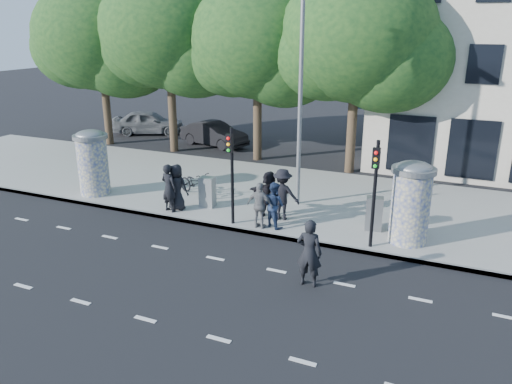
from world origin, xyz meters
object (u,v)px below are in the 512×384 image
at_px(cabinet_left, 207,192).
at_px(car_mid, 214,134).
at_px(man_road, 309,253).
at_px(car_left, 148,122).
at_px(traffic_pole_near, 231,166).
at_px(ped_d, 282,194).
at_px(ped_e, 260,205).
at_px(bicycle, 195,183).
at_px(ad_column_left, 93,161).
at_px(street_lamp, 300,82).
at_px(ped_f, 269,194).
at_px(traffic_pole_far, 375,184).
at_px(cabinet_right, 374,214).
at_px(ped_c, 274,205).
at_px(ad_column_right, 411,201).
at_px(ped_a, 177,187).
at_px(ped_b, 169,188).

bearing_deg(cabinet_left, car_mid, 114.22).
xyz_separation_m(man_road, car_left, (-15.58, 14.77, -0.19)).
relative_size(traffic_pole_near, ped_d, 1.84).
bearing_deg(ped_e, traffic_pole_near, 6.01).
bearing_deg(man_road, bicycle, -40.22).
relative_size(ad_column_left, street_lamp, 0.33).
bearing_deg(ped_f, traffic_pole_far, 157.03).
bearing_deg(street_lamp, bicycle, -171.10).
bearing_deg(car_left, ad_column_left, -178.40).
bearing_deg(car_mid, car_left, 91.36).
height_order(traffic_pole_near, cabinet_right, traffic_pole_near).
xyz_separation_m(traffic_pole_near, ped_f, (0.90, 1.20, -1.23)).
xyz_separation_m(traffic_pole_far, car_left, (-16.70, 11.98, -1.47)).
relative_size(traffic_pole_near, bicycle, 1.84).
height_order(ped_c, car_left, ped_c).
bearing_deg(ped_f, ad_column_right, 170.71).
bearing_deg(ped_c, ad_column_left, 21.76).
relative_size(ped_e, cabinet_right, 1.39).
xyz_separation_m(ped_e, cabinet_right, (3.58, 1.38, -0.23)).
bearing_deg(bicycle, man_road, -107.80).
bearing_deg(ad_column_right, ped_a, -176.90).
relative_size(ped_d, car_left, 0.41).
bearing_deg(ped_b, cabinet_left, -125.39).
bearing_deg(cabinet_left, ped_d, -3.71).
distance_m(traffic_pole_far, ped_c, 3.62).
relative_size(traffic_pole_far, ped_d, 1.84).
distance_m(ad_column_right, ped_d, 4.40).
bearing_deg(street_lamp, ad_column_left, -165.06).
distance_m(man_road, car_mid, 16.93).
distance_m(ped_b, car_mid, 11.21).
bearing_deg(street_lamp, traffic_pole_far, -39.88).
distance_m(ad_column_right, ped_a, 8.34).
height_order(cabinet_left, cabinet_right, cabinet_left).
bearing_deg(ad_column_left, traffic_pole_far, -3.55).
height_order(ad_column_left, car_mid, ad_column_left).
height_order(street_lamp, ped_a, street_lamp).
relative_size(ad_column_left, bicycle, 1.43).
bearing_deg(ped_c, traffic_pole_far, -161.33).
bearing_deg(car_mid, ped_b, -146.27).
distance_m(ped_b, ped_e, 3.72).
bearing_deg(traffic_pole_near, ped_c, 13.33).
bearing_deg(ped_d, cabinet_right, 177.96).
distance_m(ad_column_left, car_mid, 10.08).
bearing_deg(man_road, ped_e, -49.55).
bearing_deg(cabinet_right, traffic_pole_near, -172.59).
bearing_deg(ped_c, car_left, -16.75).
xyz_separation_m(street_lamp, ped_e, (-0.37, -2.78, -3.84)).
bearing_deg(ped_a, traffic_pole_near, 164.39).
distance_m(bicycle, cabinet_right, 7.40).
distance_m(ped_b, ped_c, 4.12).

